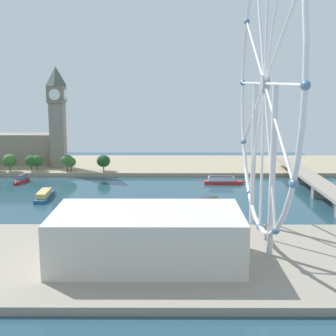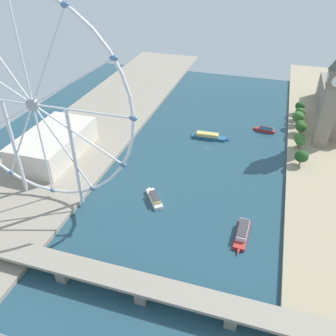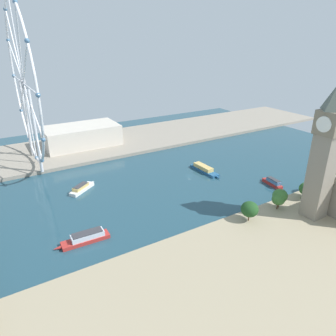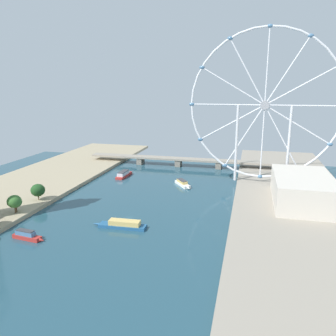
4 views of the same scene
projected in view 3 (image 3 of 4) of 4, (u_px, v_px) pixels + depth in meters
The scene contains 11 objects.
ground_plane at pixel (189, 176), 254.91m from camera, with size 395.61×395.61×0.00m, color #234756.
riverbank_left at pixel (309, 248), 165.31m from camera, with size 90.00×520.00×3.00m, color tan.
riverbank_right at pixel (131, 139), 343.34m from camera, with size 90.00×520.00×3.00m, color gray.
clock_tower at pixel (325, 151), 176.92m from camera, with size 14.37×14.37×81.36m.
tree_row_embankment at pixel (305, 188), 210.20m from camera, with size 12.94×111.01×13.58m.
ferris_wheel at pixel (24, 84), 247.58m from camera, with size 132.85×3.20×134.57m.
riverside_hall at pixel (82, 136), 317.02m from camera, with size 41.56×73.66×20.22m, color beige.
tour_boat_0 at pixel (204, 169), 263.38m from camera, with size 35.81×8.36×5.12m.
tour_boat_1 at pixel (86, 238), 172.17m from camera, with size 7.91×31.16×5.79m.
tour_boat_2 at pixel (272, 182), 238.93m from camera, with size 21.76×6.75×5.57m.
tour_boat_3 at pixel (82, 188), 230.41m from camera, with size 18.79×23.75×5.18m.
Camera 3 is at (-189.83, 134.97, 105.26)m, focal length 32.97 mm.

